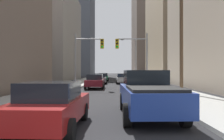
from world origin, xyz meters
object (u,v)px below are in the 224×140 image
(sedan_red, at_px, (51,105))
(sedan_maroon, at_px, (95,81))
(traffic_signal_near_right, at_px, (133,51))
(sedan_grey, at_px, (100,79))
(sedan_silver, at_px, (123,79))
(pickup_truck_blue, at_px, (148,93))
(sedan_green, at_px, (103,77))
(traffic_signal_near_left, at_px, (88,52))

(sedan_red, distance_m, sedan_maroon, 16.67)
(traffic_signal_near_right, bearing_deg, sedan_grey, 116.27)
(sedan_silver, bearing_deg, pickup_truck_blue, -89.66)
(sedan_red, relative_size, sedan_green, 1.01)
(sedan_grey, relative_size, traffic_signal_near_right, 0.71)
(sedan_grey, bearing_deg, sedan_silver, 1.05)
(sedan_maroon, relative_size, traffic_signal_near_right, 0.70)
(pickup_truck_blue, bearing_deg, traffic_signal_near_right, 87.32)
(pickup_truck_blue, distance_m, traffic_signal_near_right, 15.47)
(sedan_maroon, relative_size, sedan_silver, 0.99)
(sedan_silver, height_order, sedan_green, same)
(sedan_maroon, height_order, sedan_grey, same)
(sedan_grey, bearing_deg, pickup_truck_blue, -81.64)
(pickup_truck_blue, relative_size, sedan_silver, 1.29)
(pickup_truck_blue, distance_m, traffic_signal_near_left, 16.03)
(sedan_grey, distance_m, traffic_signal_near_right, 9.97)
(sedan_green, bearing_deg, pickup_truck_blue, -83.96)
(sedan_red, relative_size, sedan_maroon, 1.01)
(sedan_grey, bearing_deg, traffic_signal_near_left, -95.66)
(sedan_silver, bearing_deg, sedan_red, -97.18)
(pickup_truck_blue, bearing_deg, sedan_red, -146.99)
(sedan_grey, distance_m, traffic_signal_near_left, 9.09)
(traffic_signal_near_right, bearing_deg, pickup_truck_blue, -92.68)
(sedan_red, bearing_deg, pickup_truck_blue, 33.01)
(sedan_red, bearing_deg, sedan_maroon, 90.14)
(pickup_truck_blue, height_order, sedan_green, pickup_truck_blue)
(pickup_truck_blue, relative_size, sedan_red, 1.28)
(sedan_silver, xyz_separation_m, sedan_grey, (-3.32, -0.06, 0.00))
(sedan_green, xyz_separation_m, traffic_signal_near_left, (-0.90, -17.06, 3.24))
(sedan_grey, bearing_deg, sedan_red, -89.85)
(sedan_maroon, bearing_deg, sedan_silver, 70.25)
(sedan_grey, bearing_deg, traffic_signal_near_right, -63.73)
(sedan_maroon, relative_size, traffic_signal_near_left, 0.70)
(sedan_red, relative_size, sedan_silver, 1.01)
(sedan_grey, height_order, sedan_green, same)
(sedan_silver, bearing_deg, sedan_grey, -178.95)
(pickup_truck_blue, distance_m, sedan_grey, 23.84)
(sedan_silver, xyz_separation_m, sedan_green, (-3.26, 8.55, 0.00))
(sedan_maroon, bearing_deg, sedan_green, 89.89)
(sedan_maroon, distance_m, sedan_green, 17.73)
(sedan_green, distance_m, traffic_signal_near_right, 17.85)
(sedan_red, bearing_deg, traffic_signal_near_left, 92.99)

